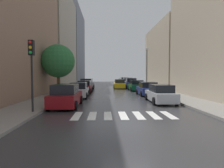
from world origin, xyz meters
name	(u,v)px	position (x,y,z in m)	size (l,w,h in m)	color
ground_plane	(110,89)	(0.00, 24.00, -0.02)	(28.00, 72.00, 0.04)	#2E2E31
sidewalk_left	(74,88)	(-6.50, 24.00, 0.07)	(3.00, 72.00, 0.15)	gray
sidewalk_right	(147,88)	(6.50, 24.00, 0.07)	(3.00, 72.00, 0.15)	gray
crosswalk_stripes	(123,115)	(0.00, 1.93, 0.01)	(5.85, 2.20, 0.01)	silver
building_left_mid	(55,40)	(-11.00, 29.05, 9.41)	(6.00, 17.17, 18.82)	#9E9384
building_left_far	(72,47)	(-11.00, 48.28, 10.83)	(6.00, 19.10, 21.67)	slate
building_right_mid	(171,57)	(11.00, 24.44, 5.62)	(6.00, 14.73, 11.23)	#B2A38C
parked_car_left_nearest	(66,96)	(-3.97, 5.11, 0.79)	(2.06, 4.42, 1.69)	maroon
parked_car_left_second	(79,90)	(-3.78, 10.98, 0.75)	(1.99, 4.17, 1.59)	silver
parked_car_left_third	(85,87)	(-3.75, 16.45, 0.76)	(1.98, 4.66, 1.63)	maroon
parked_car_left_fourth	(87,84)	(-3.95, 21.69, 0.83)	(2.28, 4.47, 1.78)	#474C51
parked_car_right_nearest	(160,94)	(3.74, 6.91, 0.73)	(2.07, 4.52, 1.56)	#B2B7BF
parked_car_right_second	(147,89)	(3.92, 12.50, 0.74)	(2.14, 4.06, 1.57)	navy
parked_car_right_third	(136,86)	(3.73, 19.13, 0.75)	(2.28, 4.14, 1.60)	#0C4C2D
parked_car_right_fourth	(131,83)	(3.74, 24.76, 0.84)	(2.13, 4.04, 1.82)	navy
parked_car_right_fifth	(127,82)	(3.89, 31.10, 0.84)	(2.08, 4.71, 1.81)	#B2B7BF
parked_car_right_sixth	(124,81)	(3.88, 36.72, 0.84)	(2.16, 4.64, 1.80)	silver
taxi_midroad	(119,84)	(1.59, 23.85, 0.76)	(2.20, 4.64, 1.81)	yellow
street_tree_left	(58,61)	(-6.41, 12.89, 3.98)	(3.81, 3.81, 5.74)	#513823
traffic_light_left_corner	(32,60)	(-5.45, 2.51, 3.29)	(0.30, 0.42, 4.30)	black
lamp_post_right	(147,65)	(5.55, 19.92, 3.89)	(0.60, 0.28, 6.44)	#595B60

